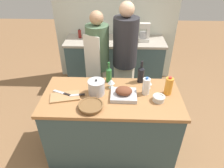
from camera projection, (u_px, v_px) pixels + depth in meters
ground_plane at (112, 146)px, 2.73m from camera, size 12.00×12.00×0.00m
kitchen_island at (112, 123)px, 2.49m from camera, size 1.56×0.75×0.88m
back_counter at (115, 63)px, 3.79m from camera, size 1.77×0.60×0.91m
back_wall at (116, 14)px, 3.62m from camera, size 2.27×0.10×2.55m
roasting_pan at (124, 93)px, 2.20m from camera, size 0.29×0.25×0.13m
wicker_basket at (91, 106)px, 2.05m from camera, size 0.26×0.26×0.05m
cutting_board at (65, 97)px, 2.21m from camera, size 0.35×0.25×0.02m
stock_pot at (96, 87)px, 2.23m from camera, size 0.19×0.19×0.19m
mixing_bowl at (159, 98)px, 2.15m from camera, size 0.14×0.14×0.07m
juice_jug at (169, 86)px, 2.22m from camera, size 0.09×0.09×0.22m
milk_jug at (146, 86)px, 2.22m from camera, size 0.08×0.08×0.22m
wine_bottle_green at (141, 74)px, 2.42m from camera, size 0.08×0.08×0.28m
wine_bottle_dark at (109, 74)px, 2.43m from camera, size 0.07×0.07×0.27m
wine_glass_left at (111, 82)px, 2.33m from camera, size 0.08×0.08×0.12m
wine_glass_right at (149, 82)px, 2.32m from camera, size 0.08×0.08×0.11m
knife_chef at (62, 93)px, 2.25m from camera, size 0.22×0.12×0.01m
knife_paring at (78, 95)px, 2.22m from camera, size 0.17×0.06×0.01m
stand_mixer at (144, 34)px, 3.42m from camera, size 0.18×0.14×0.32m
condiment_bottle_tall at (80, 34)px, 3.58m from camera, size 0.06×0.06×0.16m
condiment_bottle_short at (119, 33)px, 3.56m from camera, size 0.05×0.05×0.18m
person_cook_aproned at (98, 61)px, 2.93m from camera, size 0.34×0.36×1.60m
person_cook_guest at (125, 57)px, 2.88m from camera, size 0.34×0.34×1.72m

